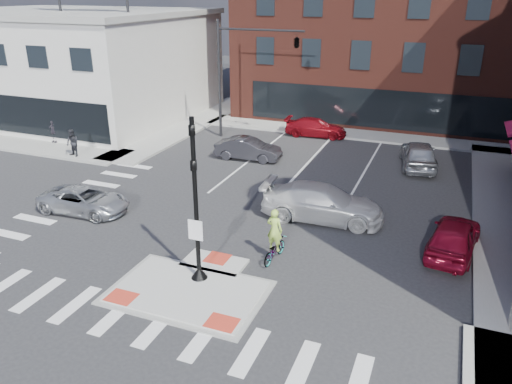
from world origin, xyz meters
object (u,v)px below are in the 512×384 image
at_px(red_sedan, 454,237).
at_px(bg_car_red, 316,127).
at_px(silver_suv, 84,200).
at_px(pedestrian_a, 72,143).
at_px(white_pickup, 322,203).
at_px(bg_car_silver, 419,154).
at_px(bg_car_dark, 248,149).
at_px(pedestrian_b, 53,131).
at_px(cyclist, 274,243).

distance_m(red_sedan, bg_car_red, 17.48).
height_order(silver_suv, bg_car_red, bg_car_red).
bearing_deg(bg_car_red, pedestrian_a, 125.43).
bearing_deg(white_pickup, bg_car_silver, -24.27).
bearing_deg(pedestrian_a, red_sedan, 2.07).
bearing_deg(pedestrian_a, bg_car_dark, 33.33).
distance_m(bg_car_red, pedestrian_a, 16.47).
xyz_separation_m(red_sedan, pedestrian_b, (-25.67, 6.01, 0.17)).
bearing_deg(white_pickup, red_sedan, -105.11).
xyz_separation_m(silver_suv, pedestrian_a, (-5.97, 6.26, 0.40)).
relative_size(white_pickup, cyclist, 2.55).
height_order(red_sedan, bg_car_silver, bg_car_silver).
distance_m(bg_car_silver, cyclist, 14.08).
bearing_deg(bg_car_red, pedestrian_b, 113.74).
height_order(white_pickup, pedestrian_a, pedestrian_a).
relative_size(white_pickup, pedestrian_a, 3.25).
bearing_deg(silver_suv, bg_car_silver, -51.50).
distance_m(red_sedan, bg_car_silver, 10.49).
bearing_deg(white_pickup, bg_car_dark, 40.37).
height_order(pedestrian_a, pedestrian_b, pedestrian_a).
height_order(white_pickup, bg_car_dark, white_pickup).
relative_size(white_pickup, bg_car_dark, 1.36).
bearing_deg(pedestrian_a, bg_car_silver, 29.50).
bearing_deg(bg_car_silver, bg_car_red, -39.98).
height_order(bg_car_dark, cyclist, cyclist).
bearing_deg(silver_suv, pedestrian_b, 45.42).
bearing_deg(pedestrian_b, pedestrian_a, -35.41).
relative_size(red_sedan, bg_car_dark, 1.05).
distance_m(silver_suv, cyclist, 9.94).
bearing_deg(bg_car_red, bg_car_dark, 155.00).
height_order(bg_car_dark, bg_car_silver, bg_car_silver).
xyz_separation_m(red_sedan, bg_car_red, (-9.68, 14.56, -0.10)).
xyz_separation_m(bg_car_dark, cyclist, (5.71, -11.11, 0.06)).
distance_m(bg_car_silver, pedestrian_b, 23.81).
xyz_separation_m(cyclist, pedestrian_b, (-19.21, 9.20, 0.17)).
relative_size(cyclist, pedestrian_a, 1.27).
relative_size(silver_suv, bg_car_silver, 0.91).
distance_m(bg_car_dark, pedestrian_b, 13.63).
bearing_deg(bg_car_dark, red_sedan, -126.27).
xyz_separation_m(cyclist, pedestrian_a, (-15.87, 7.20, 0.27)).
xyz_separation_m(silver_suv, cyclist, (9.90, -0.94, 0.13)).
distance_m(red_sedan, bg_car_dark, 14.53).
height_order(bg_car_dark, pedestrian_b, pedestrian_b).
xyz_separation_m(white_pickup, pedestrian_a, (-16.64, 2.84, 0.20)).
bearing_deg(silver_suv, cyclist, -98.43).
xyz_separation_m(bg_car_red, cyclist, (3.21, -17.74, 0.10)).
bearing_deg(white_pickup, cyclist, 166.48).
distance_m(silver_suv, pedestrian_a, 8.66).
relative_size(cyclist, pedestrian_b, 1.45).
relative_size(white_pickup, pedestrian_b, 3.70).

